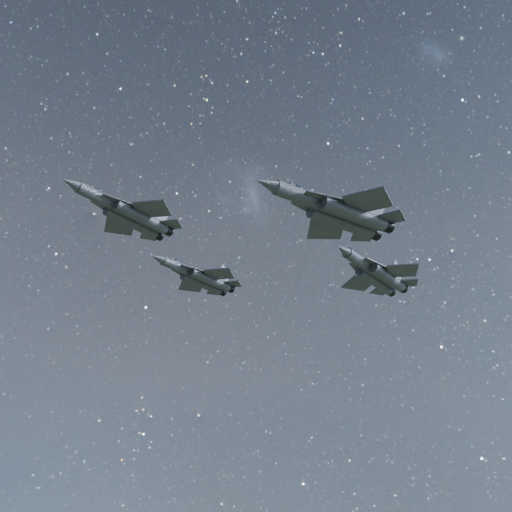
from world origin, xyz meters
TOP-DOWN VIEW (x-y plane):
  - jet_lead at (-12.53, 1.49)m, footprint 16.69×11.17m
  - jet_left at (4.15, 15.43)m, footprint 16.68×11.25m
  - jet_right at (8.18, -14.38)m, footprint 19.97×14.17m
  - jet_slot at (25.30, -1.63)m, footprint 18.50×12.30m

SIDE VIEW (x-z plane):
  - jet_right at x=8.18m, z-range 138.30..143.38m
  - jet_slot at x=25.30m, z-range 139.63..144.34m
  - jet_lead at x=-12.53m, z-range 140.38..144.60m
  - jet_left at x=4.15m, z-range 141.17..145.37m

